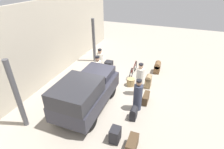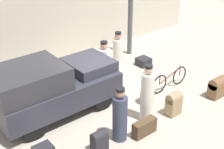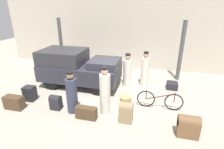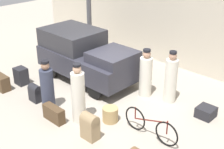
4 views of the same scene
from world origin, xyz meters
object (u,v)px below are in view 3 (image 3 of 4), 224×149
(porter_carrying_trunk, at_px, (127,72))
(trunk_wicker_pale, at_px, (172,85))
(suitcase_small_leather, at_px, (126,112))
(trunk_large_brown, at_px, (86,113))
(porter_standing_middle, at_px, (105,93))
(truck, at_px, (77,67))
(conductor_in_dark_uniform, at_px, (72,94))
(porter_with_bicycle, at_px, (145,71))
(trunk_umber_medium, at_px, (56,102))
(wicker_basket, at_px, (125,101))
(suitcase_tan_flat, at_px, (14,102))
(bicycle, at_px, (160,100))
(trunk_barrel_dark, at_px, (188,126))
(suitcase_black_upright, at_px, (30,93))

(porter_carrying_trunk, bearing_deg, trunk_wicker_pale, 4.76)
(trunk_wicker_pale, relative_size, suitcase_small_leather, 0.68)
(trunk_large_brown, bearing_deg, trunk_wicker_pale, 46.28)
(porter_standing_middle, bearing_deg, truck, 134.21)
(conductor_in_dark_uniform, distance_m, trunk_large_brown, 0.87)
(porter_carrying_trunk, xyz_separation_m, trunk_wicker_pale, (2.14, 0.18, -0.58))
(porter_carrying_trunk, bearing_deg, conductor_in_dark_uniform, -120.05)
(porter_with_bicycle, relative_size, trunk_umber_medium, 2.95)
(truck, relative_size, trunk_umber_medium, 6.53)
(porter_with_bicycle, distance_m, porter_carrying_trunk, 0.85)
(wicker_basket, xyz_separation_m, porter_carrying_trunk, (-0.26, 1.93, 0.52))
(suitcase_tan_flat, xyz_separation_m, trunk_umber_medium, (1.57, 0.36, 0.05))
(truck, bearing_deg, porter_carrying_trunk, 11.72)
(conductor_in_dark_uniform, height_order, trunk_wicker_pale, conductor_in_dark_uniform)
(trunk_large_brown, bearing_deg, trunk_umber_medium, 168.27)
(conductor_in_dark_uniform, bearing_deg, truck, 109.43)
(trunk_umber_medium, bearing_deg, bicycle, 14.81)
(porter_standing_middle, bearing_deg, conductor_in_dark_uniform, -170.56)
(porter_with_bicycle, relative_size, suitcase_small_leather, 2.29)
(bicycle, bearing_deg, trunk_wicker_pale, 72.79)
(wicker_basket, bearing_deg, conductor_in_dark_uniform, -156.12)
(porter_with_bicycle, relative_size, trunk_wicker_pale, 3.39)
(conductor_in_dark_uniform, distance_m, suitcase_small_leather, 2.07)
(bicycle, xyz_separation_m, trunk_wicker_pale, (0.60, 1.92, -0.19))
(trunk_wicker_pale, xyz_separation_m, trunk_barrel_dark, (0.24, -3.29, 0.21))
(suitcase_black_upright, bearing_deg, trunk_umber_medium, -13.91)
(porter_with_bicycle, height_order, porter_standing_middle, porter_standing_middle)
(trunk_wicker_pale, bearing_deg, porter_with_bicycle, 178.04)
(bicycle, xyz_separation_m, suitcase_small_leather, (-1.10, -1.14, 0.04))
(conductor_in_dark_uniform, xyz_separation_m, porter_standing_middle, (1.20, 0.20, 0.10))
(truck, xyz_separation_m, suitcase_small_leather, (2.83, -2.39, -0.55))
(porter_standing_middle, xyz_separation_m, suitcase_small_leather, (0.83, -0.34, -0.43))
(wicker_basket, xyz_separation_m, trunk_wicker_pale, (1.89, 2.11, -0.06))
(truck, relative_size, conductor_in_dark_uniform, 2.37)
(trunk_wicker_pale, xyz_separation_m, suitcase_black_upright, (-5.85, -2.59, 0.15))
(trunk_wicker_pale, relative_size, suitcase_tan_flat, 0.68)
(truck, distance_m, wicker_basket, 3.09)
(truck, bearing_deg, trunk_wicker_pale, 8.45)
(trunk_barrel_dark, distance_m, suitcase_small_leather, 1.95)
(bicycle, height_order, trunk_barrel_dark, bicycle)
(truck, relative_size, trunk_large_brown, 5.07)
(trunk_barrel_dark, height_order, trunk_large_brown, trunk_barrel_dark)
(trunk_umber_medium, distance_m, trunk_large_brown, 1.39)
(conductor_in_dark_uniform, bearing_deg, trunk_barrel_dark, -5.28)
(porter_carrying_trunk, bearing_deg, suitcase_black_upright, -146.95)
(suitcase_small_leather, bearing_deg, suitcase_tan_flat, -176.93)
(porter_with_bicycle, bearing_deg, porter_carrying_trunk, -164.75)
(wicker_basket, xyz_separation_m, trunk_umber_medium, (-2.55, -0.83, 0.09))
(porter_carrying_trunk, distance_m, trunk_umber_medium, 3.61)
(trunk_large_brown, bearing_deg, trunk_barrel_dark, -1.29)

